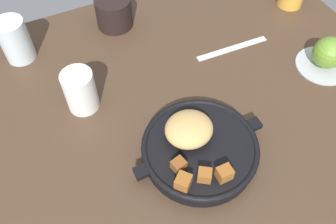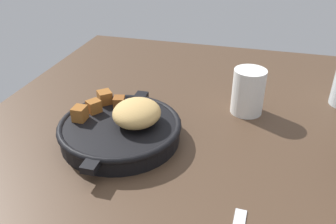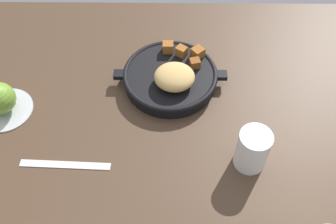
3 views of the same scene
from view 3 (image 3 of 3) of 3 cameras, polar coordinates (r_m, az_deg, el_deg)
name	(u,v)px [view 3 (image 3 of 3)]	position (r cm, az deg, el deg)	size (l,w,h in cm)	color
ground_plane	(174,126)	(88.42, 0.89, -2.04)	(109.92, 85.30, 2.40)	#473323
cast_iron_skillet	(171,77)	(92.66, 0.45, 5.16)	(26.72, 22.43, 7.70)	black
saucer_plate	(5,109)	(96.78, -22.65, 0.35)	(12.65, 12.65, 0.60)	#B7BABF
butter_knife	(65,165)	(84.23, -14.75, -7.41)	(18.85, 1.60, 0.36)	silver
white_creamer_pitcher	(252,150)	(79.78, 12.18, -5.36)	(6.54, 6.54, 9.47)	white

